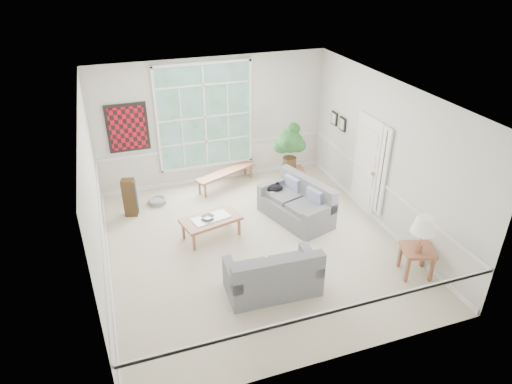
{
  "coord_description": "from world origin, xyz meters",
  "views": [
    {
      "loc": [
        -2.35,
        -6.94,
        5.19
      ],
      "look_at": [
        0.1,
        0.2,
        1.05
      ],
      "focal_mm": 32.0,
      "sensor_mm": 36.0,
      "label": 1
    }
  ],
  "objects_px": {
    "coffee_table": "(211,227)",
    "end_table": "(293,178)",
    "side_table": "(416,261)",
    "loveseat_right": "(296,201)",
    "loveseat_front": "(272,270)"
  },
  "relations": [
    {
      "from": "loveseat_right",
      "to": "loveseat_front",
      "type": "xyz_separation_m",
      "value": [
        -1.26,
        -1.96,
        -0.02
      ]
    },
    {
      "from": "end_table",
      "to": "side_table",
      "type": "relative_size",
      "value": 0.91
    },
    {
      "from": "loveseat_right",
      "to": "side_table",
      "type": "bearing_deg",
      "value": -79.53
    },
    {
      "from": "coffee_table",
      "to": "loveseat_right",
      "type": "bearing_deg",
      "value": -11.8
    },
    {
      "from": "loveseat_right",
      "to": "loveseat_front",
      "type": "height_order",
      "value": "loveseat_right"
    },
    {
      "from": "end_table",
      "to": "side_table",
      "type": "xyz_separation_m",
      "value": [
        0.77,
        -3.7,
        0.02
      ]
    },
    {
      "from": "loveseat_right",
      "to": "coffee_table",
      "type": "distance_m",
      "value": 1.86
    },
    {
      "from": "end_table",
      "to": "side_table",
      "type": "bearing_deg",
      "value": -78.21
    },
    {
      "from": "coffee_table",
      "to": "end_table",
      "type": "distance_m",
      "value": 2.73
    },
    {
      "from": "loveseat_right",
      "to": "end_table",
      "type": "height_order",
      "value": "loveseat_right"
    },
    {
      "from": "loveseat_right",
      "to": "coffee_table",
      "type": "xyz_separation_m",
      "value": [
        -1.84,
        -0.06,
        -0.22
      ]
    },
    {
      "from": "end_table",
      "to": "side_table",
      "type": "distance_m",
      "value": 3.78
    },
    {
      "from": "loveseat_front",
      "to": "coffee_table",
      "type": "bearing_deg",
      "value": 109.36
    },
    {
      "from": "coffee_table",
      "to": "end_table",
      "type": "bearing_deg",
      "value": 17.02
    },
    {
      "from": "coffee_table",
      "to": "side_table",
      "type": "xyz_separation_m",
      "value": [
        3.12,
        -2.31,
        0.06
      ]
    }
  ]
}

